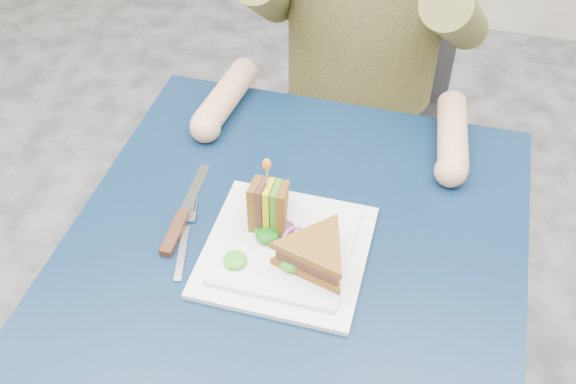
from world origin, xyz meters
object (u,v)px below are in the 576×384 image
(table, at_px, (296,266))
(fork, at_px, (185,240))
(knife, at_px, (179,224))
(sandwich_upright, at_px, (268,206))
(sandwich_flat, at_px, (316,254))
(plate, at_px, (286,249))
(chair, at_px, (363,90))

(table, height_order, fork, fork)
(knife, bearing_deg, sandwich_upright, 13.98)
(sandwich_flat, xyz_separation_m, fork, (-0.22, 0.01, -0.04))
(table, distance_m, sandwich_flat, 0.15)
(plate, bearing_deg, knife, 177.47)
(plate, xyz_separation_m, knife, (-0.19, 0.01, -0.00))
(chair, relative_size, fork, 5.23)
(chair, relative_size, sandwich_flat, 5.33)
(table, xyz_separation_m, plate, (-0.01, -0.04, 0.09))
(plate, distance_m, sandwich_flat, 0.07)
(sandwich_flat, bearing_deg, plate, 155.56)
(sandwich_flat, distance_m, fork, 0.23)
(sandwich_flat, xyz_separation_m, knife, (-0.24, 0.03, -0.04))
(fork, bearing_deg, knife, 128.09)
(plate, height_order, sandwich_upright, sandwich_upright)
(sandwich_upright, bearing_deg, sandwich_flat, -35.71)
(fork, distance_m, knife, 0.03)
(chair, distance_m, knife, 0.77)
(table, xyz_separation_m, sandwich_flat, (0.05, -0.06, 0.12))
(plate, xyz_separation_m, fork, (-0.17, -0.02, -0.01))
(chair, distance_m, fork, 0.79)
(sandwich_upright, bearing_deg, knife, -166.02)
(table, distance_m, plate, 0.10)
(chair, height_order, sandwich_flat, chair)
(plate, height_order, fork, plate)
(plate, bearing_deg, fork, -173.82)
(sandwich_upright, height_order, knife, sandwich_upright)
(chair, bearing_deg, plate, -90.59)
(sandwich_flat, height_order, knife, sandwich_flat)
(plate, relative_size, fork, 1.46)
(plate, distance_m, knife, 0.19)
(plate, relative_size, sandwich_flat, 1.49)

